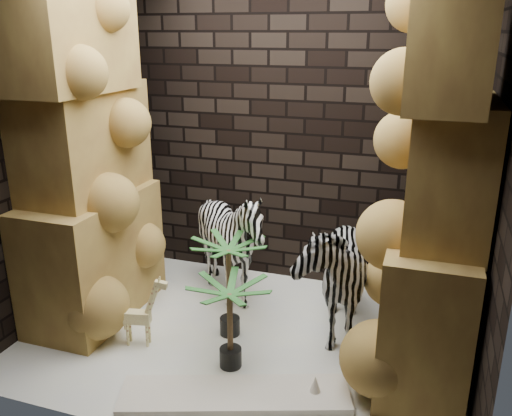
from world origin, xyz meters
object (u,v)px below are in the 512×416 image
(giraffe_toy, at_px, (137,310))
(palm_front, at_px, (229,288))
(palm_back, at_px, (230,325))
(zebra_right, at_px, (331,260))
(zebra_left, at_px, (231,249))
(surfboard, at_px, (235,395))

(giraffe_toy, xyz_separation_m, palm_front, (0.65, 0.38, 0.12))
(palm_front, xyz_separation_m, palm_back, (0.17, -0.42, -0.08))
(zebra_right, xyz_separation_m, palm_back, (-0.60, -0.74, -0.30))
(palm_front, bearing_deg, giraffe_toy, -149.79)
(palm_back, bearing_deg, zebra_left, 110.52)
(palm_back, bearing_deg, giraffe_toy, 177.12)
(giraffe_toy, distance_m, palm_back, 0.82)
(zebra_right, xyz_separation_m, giraffe_toy, (-1.42, -0.70, -0.34))
(zebra_left, bearing_deg, surfboard, -69.21)
(zebra_left, xyz_separation_m, palm_back, (0.37, -0.98, -0.17))
(zebra_right, distance_m, giraffe_toy, 1.62)
(zebra_left, xyz_separation_m, palm_front, (0.20, -0.56, -0.10))
(giraffe_toy, relative_size, palm_front, 0.72)
(surfboard, bearing_deg, palm_front, 94.31)
(zebra_left, bearing_deg, palm_front, -71.65)
(zebra_left, distance_m, surfboard, 1.51)
(palm_front, height_order, palm_back, palm_front)
(zebra_left, distance_m, palm_back, 1.06)
(zebra_right, distance_m, surfboard, 1.33)
(giraffe_toy, height_order, palm_back, palm_back)
(zebra_right, xyz_separation_m, zebra_left, (-0.97, 0.24, -0.13))
(palm_back, height_order, surfboard, palm_back)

